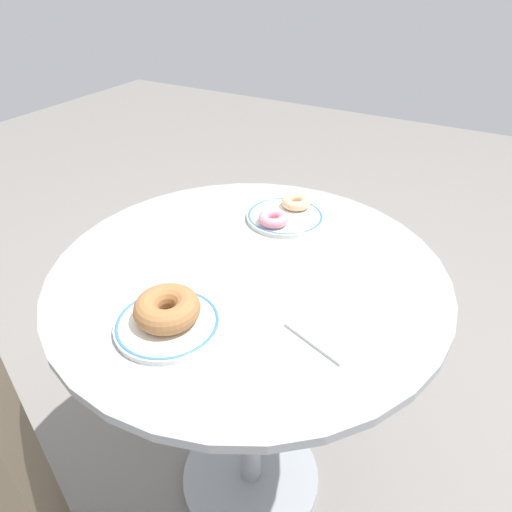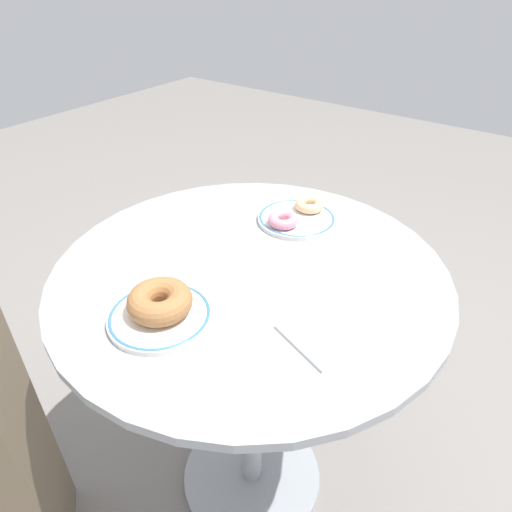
{
  "view_description": "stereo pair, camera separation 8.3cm",
  "coord_description": "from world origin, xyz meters",
  "px_view_note": "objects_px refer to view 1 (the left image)",
  "views": [
    {
      "loc": [
        -0.62,
        -0.36,
        1.26
      ],
      "look_at": [
        -0.01,
        -0.03,
        0.79
      ],
      "focal_mm": 31.8,
      "sensor_mm": 36.0,
      "label": 1
    },
    {
      "loc": [
        -0.57,
        -0.43,
        1.26
      ],
      "look_at": [
        -0.01,
        -0.03,
        0.79
      ],
      "focal_mm": 31.8,
      "sensor_mm": 36.0,
      "label": 2
    }
  ],
  "objects_px": {
    "plate_right": "(285,216)",
    "donut_glazed": "(296,202)",
    "donut_cinnamon": "(167,309)",
    "cafe_table": "(249,347)",
    "donut_pink_frosted": "(273,218)",
    "paper_napkin": "(341,323)",
    "plate_left": "(168,323)"
  },
  "relations": [
    {
      "from": "donut_cinnamon",
      "to": "paper_napkin",
      "type": "xyz_separation_m",
      "value": [
        0.14,
        -0.25,
        -0.03
      ]
    },
    {
      "from": "donut_pink_frosted",
      "to": "paper_napkin",
      "type": "bearing_deg",
      "value": -132.94
    },
    {
      "from": "donut_cinnamon",
      "to": "donut_glazed",
      "type": "relative_size",
      "value": 1.6
    },
    {
      "from": "cafe_table",
      "to": "paper_napkin",
      "type": "height_order",
      "value": "paper_napkin"
    },
    {
      "from": "plate_left",
      "to": "plate_right",
      "type": "relative_size",
      "value": 0.99
    },
    {
      "from": "donut_cinnamon",
      "to": "donut_glazed",
      "type": "xyz_separation_m",
      "value": [
        0.46,
        -0.02,
        -0.01
      ]
    },
    {
      "from": "plate_right",
      "to": "donut_cinnamon",
      "type": "xyz_separation_m",
      "value": [
        -0.41,
        0.01,
        0.03
      ]
    },
    {
      "from": "cafe_table",
      "to": "plate_right",
      "type": "relative_size",
      "value": 4.35
    },
    {
      "from": "donut_cinnamon",
      "to": "paper_napkin",
      "type": "height_order",
      "value": "donut_cinnamon"
    },
    {
      "from": "cafe_table",
      "to": "donut_pink_frosted",
      "type": "bearing_deg",
      "value": 10.05
    },
    {
      "from": "plate_left",
      "to": "plate_right",
      "type": "xyz_separation_m",
      "value": [
        0.41,
        -0.01,
        0.0
      ]
    },
    {
      "from": "cafe_table",
      "to": "donut_cinnamon",
      "type": "distance_m",
      "value": 0.32
    },
    {
      "from": "donut_pink_frosted",
      "to": "paper_napkin",
      "type": "xyz_separation_m",
      "value": [
        -0.23,
        -0.24,
        -0.02
      ]
    },
    {
      "from": "donut_pink_frosted",
      "to": "donut_glazed",
      "type": "bearing_deg",
      "value": -6.09
    },
    {
      "from": "plate_left",
      "to": "donut_pink_frosted",
      "type": "relative_size",
      "value": 2.56
    },
    {
      "from": "plate_left",
      "to": "donut_glazed",
      "type": "distance_m",
      "value": 0.46
    },
    {
      "from": "cafe_table",
      "to": "plate_left",
      "type": "height_order",
      "value": "plate_left"
    },
    {
      "from": "paper_napkin",
      "to": "donut_glazed",
      "type": "bearing_deg",
      "value": 35.9
    },
    {
      "from": "plate_right",
      "to": "donut_glazed",
      "type": "bearing_deg",
      "value": -5.21
    },
    {
      "from": "plate_right",
      "to": "paper_napkin",
      "type": "height_order",
      "value": "plate_right"
    },
    {
      "from": "plate_right",
      "to": "donut_glazed",
      "type": "xyz_separation_m",
      "value": [
        0.05,
        -0.0,
        0.02
      ]
    },
    {
      "from": "donut_glazed",
      "to": "donut_pink_frosted",
      "type": "xyz_separation_m",
      "value": [
        -0.1,
        0.01,
        0.0
      ]
    },
    {
      "from": "donut_glazed",
      "to": "donut_cinnamon",
      "type": "bearing_deg",
      "value": 177.9
    },
    {
      "from": "donut_cinnamon",
      "to": "donut_pink_frosted",
      "type": "bearing_deg",
      "value": -1.04
    },
    {
      "from": "donut_cinnamon",
      "to": "donut_pink_frosted",
      "type": "relative_size",
      "value": 1.6
    },
    {
      "from": "plate_right",
      "to": "donut_glazed",
      "type": "relative_size",
      "value": 2.6
    },
    {
      "from": "plate_right",
      "to": "donut_cinnamon",
      "type": "relative_size",
      "value": 1.62
    },
    {
      "from": "donut_glazed",
      "to": "paper_napkin",
      "type": "distance_m",
      "value": 0.4
    },
    {
      "from": "cafe_table",
      "to": "plate_left",
      "type": "relative_size",
      "value": 4.41
    },
    {
      "from": "plate_right",
      "to": "donut_glazed",
      "type": "distance_m",
      "value": 0.05
    },
    {
      "from": "donut_cinnamon",
      "to": "donut_pink_frosted",
      "type": "height_order",
      "value": "donut_cinnamon"
    },
    {
      "from": "donut_pink_frosted",
      "to": "cafe_table",
      "type": "bearing_deg",
      "value": -169.95
    }
  ]
}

